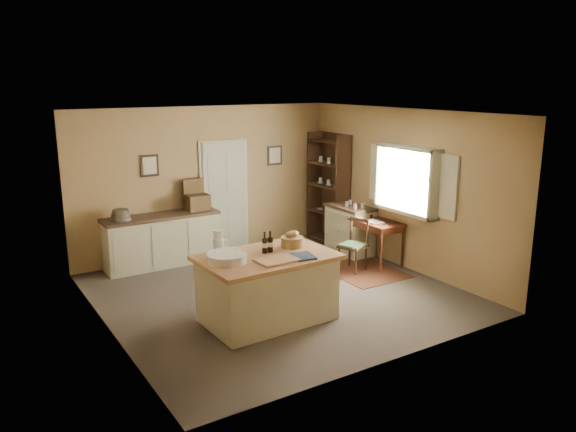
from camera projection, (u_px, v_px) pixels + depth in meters
name	position (u px, v px, depth m)	size (l,w,h in m)	color
ground	(277.00, 293.00, 8.52)	(5.00, 5.00, 0.00)	#4B4239
wall_back	(206.00, 181.00, 10.25)	(5.00, 0.10, 2.70)	olive
wall_front	(394.00, 249.00, 6.14)	(5.00, 0.10, 2.70)	olive
wall_left	(103.00, 230.00, 6.90)	(0.10, 5.00, 2.70)	olive
wall_right	(403.00, 189.00, 9.49)	(0.10, 5.00, 2.70)	olive
ceiling	(276.00, 113.00, 7.88)	(5.00, 5.00, 0.00)	silver
door	(225.00, 195.00, 10.48)	(0.97, 0.06, 2.11)	#9EA38C
framed_prints	(216.00, 160.00, 10.25)	(2.82, 0.02, 0.38)	black
window	(409.00, 180.00, 9.24)	(0.25, 1.99, 1.12)	#B5B093
work_island	(267.00, 286.00, 7.47)	(1.79, 1.20, 1.20)	#B5B093
sideboard	(163.00, 238.00, 9.70)	(1.99, 0.57, 1.18)	#B5B093
rug	(359.00, 269.00, 9.59)	(1.10, 1.60, 0.01)	#411E0D
writing_desk	(376.00, 227.00, 9.74)	(0.56, 0.92, 0.82)	#36170E
desk_chair	(353.00, 246.00, 9.43)	(0.40, 0.40, 0.86)	black
right_cabinet	(350.00, 229.00, 10.39)	(0.53, 0.95, 0.99)	#B5B093
shelving_unit	(330.00, 188.00, 11.02)	(0.37, 0.97, 2.15)	black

